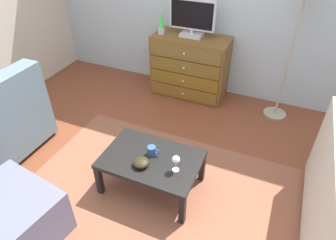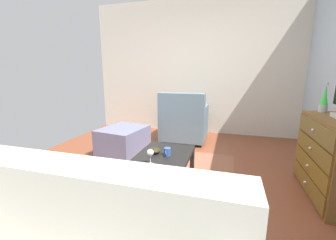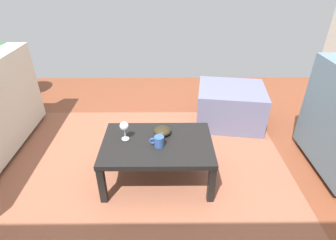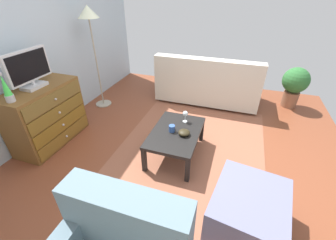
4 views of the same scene
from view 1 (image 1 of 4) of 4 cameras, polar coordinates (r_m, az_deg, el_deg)
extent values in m
cube|color=brown|center=(2.96, -3.68, -12.13)|extent=(5.31, 4.51, 0.05)
cube|color=brown|center=(2.76, -1.76, -15.86)|extent=(2.60, 1.90, 0.01)
cube|color=brown|center=(4.03, 4.28, 10.28)|extent=(0.99, 0.45, 0.82)
cube|color=brown|center=(3.97, 2.94, 5.23)|extent=(0.93, 0.02, 0.17)
sphere|color=silver|center=(3.96, 2.85, 5.11)|extent=(0.03, 0.03, 0.03)
cube|color=brown|center=(3.88, 3.03, 7.63)|extent=(0.93, 0.02, 0.17)
sphere|color=silver|center=(3.86, 2.94, 7.52)|extent=(0.03, 0.03, 0.03)
cube|color=brown|center=(3.79, 3.12, 10.14)|extent=(0.93, 0.02, 0.17)
sphere|color=silver|center=(3.78, 3.03, 10.03)|extent=(0.03, 0.03, 0.03)
cube|color=brown|center=(3.71, 3.22, 12.77)|extent=(0.93, 0.02, 0.17)
sphere|color=silver|center=(3.69, 3.12, 12.67)|extent=(0.03, 0.03, 0.03)
cube|color=silver|center=(3.88, 4.57, 16.12)|extent=(0.28, 0.18, 0.04)
cylinder|color=silver|center=(3.86, 4.60, 16.74)|extent=(0.04, 0.04, 0.05)
cube|color=silver|center=(3.80, 4.76, 19.70)|extent=(0.58, 0.05, 0.37)
cube|color=black|center=(3.77, 4.62, 19.60)|extent=(0.53, 0.01, 0.32)
cylinder|color=#B7B7BC|center=(3.94, -1.28, 16.89)|extent=(0.09, 0.09, 0.08)
cone|color=#3FD84C|center=(3.90, -1.32, 18.96)|extent=(0.08, 0.08, 0.22)
cylinder|color=#B7B7BC|center=(3.86, -1.34, 20.73)|extent=(0.04, 0.04, 0.03)
cube|color=black|center=(3.10, -7.80, -4.81)|extent=(0.05, 0.05, 0.32)
cube|color=black|center=(2.85, 6.62, -9.11)|extent=(0.05, 0.05, 0.32)
cube|color=black|center=(2.80, -13.18, -11.25)|extent=(0.05, 0.05, 0.32)
cube|color=black|center=(2.53, 2.79, -16.98)|extent=(0.05, 0.05, 0.32)
cube|color=black|center=(2.66, -3.28, -7.65)|extent=(0.87, 0.58, 0.04)
cylinder|color=silver|center=(2.53, 1.50, -9.61)|extent=(0.06, 0.06, 0.00)
cylinder|color=silver|center=(2.50, 1.52, -8.87)|extent=(0.01, 0.01, 0.09)
sphere|color=silver|center=(2.45, 1.55, -7.67)|extent=(0.07, 0.07, 0.07)
cylinder|color=#325399|center=(2.65, -3.20, -5.92)|extent=(0.08, 0.08, 0.08)
torus|color=#325399|center=(2.63, -2.22, -6.15)|extent=(0.05, 0.01, 0.05)
ellipsoid|color=black|center=(2.56, -5.26, -8.20)|extent=(0.14, 0.14, 0.06)
cylinder|color=#332319|center=(3.28, 26.25, -9.56)|extent=(0.05, 0.05, 0.05)
cylinder|color=#332319|center=(4.13, -28.62, -0.10)|extent=(0.05, 0.05, 0.05)
cylinder|color=#332319|center=(3.70, -22.12, -2.47)|extent=(0.05, 0.05, 0.05)
cylinder|color=#332319|center=(3.42, -29.14, -8.60)|extent=(0.05, 0.05, 0.05)
cube|color=slate|center=(3.20, -28.78, 3.60)|extent=(0.20, 0.80, 0.46)
cube|color=slate|center=(3.65, -27.50, 5.58)|extent=(0.76, 0.12, 0.20)
cube|color=slate|center=(2.71, -27.95, -16.44)|extent=(0.78, 0.70, 0.42)
cylinder|color=#A59E8C|center=(4.01, 19.94, 1.21)|extent=(0.28, 0.28, 0.02)
cylinder|color=#A59E8C|center=(3.66, 22.33, 10.63)|extent=(0.02, 0.02, 1.46)
camera|label=2|loc=(2.83, 47.61, 4.96)|focal=23.09mm
camera|label=3|loc=(3.60, 8.50, 26.96)|focal=28.97mm
camera|label=4|loc=(3.23, -50.92, 19.48)|focal=23.39mm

